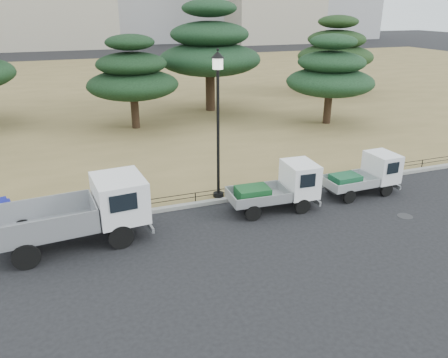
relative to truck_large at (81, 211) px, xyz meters
name	(u,v)px	position (x,y,z in m)	size (l,w,h in m)	color
ground	(242,230)	(5.60, -1.09, -1.24)	(220.00, 220.00, 0.00)	black
lawn	(124,90)	(5.60, 29.51, -1.16)	(120.00, 56.00, 0.15)	olive
curb	(219,201)	(5.60, 1.51, -1.16)	(120.00, 0.25, 0.16)	gray
truck_large	(81,211)	(0.00, 0.00, 0.00)	(5.26, 2.45, 2.23)	black
truck_kei_front	(280,187)	(7.71, 0.11, -0.30)	(3.65, 1.72, 1.90)	black
truck_kei_rear	(366,175)	(12.02, 0.24, -0.37)	(3.37, 1.54, 1.74)	black
street_lamp	(218,102)	(5.67, 1.81, 2.99)	(0.54, 0.54, 6.04)	black
pipe_fence	(218,192)	(5.60, 1.66, -0.80)	(38.00, 0.04, 0.40)	black
manhole	(405,216)	(12.10, -2.29, -1.23)	(0.60, 0.60, 0.01)	#2D2D30
pine_center_left	(132,75)	(4.28, 14.40, 2.38)	(5.91, 5.91, 6.01)	black
pine_center_right	(210,48)	(10.65, 17.66, 3.61)	(7.65, 7.65, 8.11)	black
pine_east_near	(331,73)	(16.95, 11.03, 2.34)	(5.89, 5.89, 5.95)	black
pine_east_far	(336,49)	(23.80, 20.79, 2.88)	(6.84, 6.84, 6.87)	black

